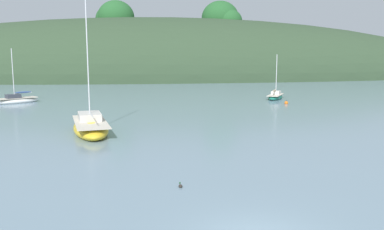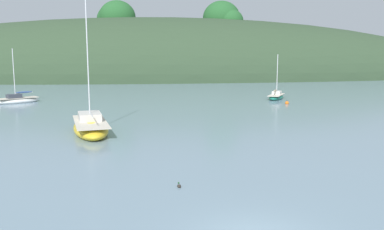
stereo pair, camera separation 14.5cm
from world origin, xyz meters
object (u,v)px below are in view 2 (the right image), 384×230
(sailboat_red_portside, at_px, (276,97))
(sailboat_grey_yawl, at_px, (17,100))
(mooring_buoy_channel, at_px, (287,103))
(duck_lead, at_px, (179,186))
(sailboat_teal_outer, at_px, (91,127))

(sailboat_red_portside, bearing_deg, sailboat_grey_yawl, -179.30)
(sailboat_red_portside, relative_size, mooring_buoy_channel, 11.11)
(sailboat_grey_yawl, relative_size, sailboat_red_portside, 1.13)
(mooring_buoy_channel, relative_size, duck_lead, 1.27)
(sailboat_grey_yawl, xyz_separation_m, sailboat_red_portside, (32.78, 0.40, -0.02))
(mooring_buoy_channel, bearing_deg, sailboat_grey_yawl, 171.63)
(sailboat_grey_yawl, relative_size, mooring_buoy_channel, 12.55)
(duck_lead, bearing_deg, sailboat_teal_outer, 112.84)
(sailboat_red_portside, xyz_separation_m, mooring_buoy_channel, (-0.33, -5.18, -0.19))
(sailboat_red_portside, bearing_deg, duck_lead, -114.58)
(sailboat_grey_yawl, bearing_deg, duck_lead, -63.15)
(mooring_buoy_channel, bearing_deg, sailboat_teal_outer, -144.29)
(sailboat_red_portside, height_order, mooring_buoy_channel, sailboat_red_portside)
(sailboat_teal_outer, xyz_separation_m, mooring_buoy_channel, (21.16, 15.21, -0.33))
(sailboat_red_portside, height_order, duck_lead, sailboat_red_portside)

